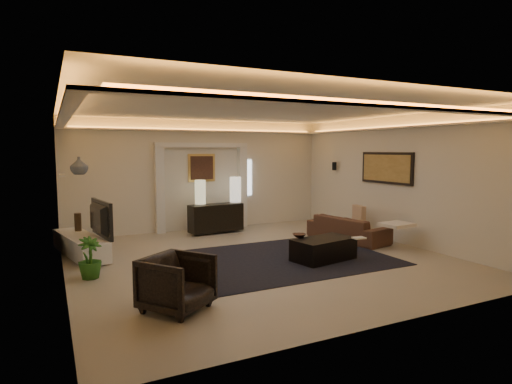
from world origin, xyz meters
name	(u,v)px	position (x,y,z in m)	size (l,w,h in m)	color
floor	(260,258)	(0.00, 0.00, 0.00)	(7.00, 7.00, 0.00)	tan
ceiling	(261,109)	(0.00, 0.00, 2.90)	(7.00, 7.00, 0.00)	white
wall_back	(201,175)	(0.00, 3.50, 1.45)	(7.00, 7.00, 0.00)	beige
wall_front	(393,207)	(0.00, -3.50, 1.45)	(7.00, 7.00, 0.00)	beige
wall_left	(61,193)	(-3.50, 0.00, 1.45)	(7.00, 7.00, 0.00)	beige
wall_right	(397,179)	(3.50, 0.00, 1.45)	(7.00, 7.00, 0.00)	beige
cove_soffit	(260,124)	(0.00, 0.00, 2.62)	(7.00, 7.00, 0.04)	silver
daylight_slit	(247,178)	(1.35, 3.48, 1.35)	(0.25, 0.03, 1.00)	white
area_rug	(283,258)	(0.40, -0.20, 0.01)	(4.00, 3.00, 0.01)	black
pilaster_left	(160,190)	(-1.15, 3.40, 1.10)	(0.22, 0.20, 2.20)	silver
pilaster_right	(242,187)	(1.15, 3.40, 1.10)	(0.22, 0.20, 2.20)	silver
alcove_header	(202,145)	(0.00, 3.40, 2.25)	(2.52, 0.20, 0.12)	silver
painting_frame	(202,168)	(0.00, 3.47, 1.65)	(0.74, 0.04, 0.74)	tan
painting_canvas	(202,168)	(0.00, 3.44, 1.65)	(0.62, 0.02, 0.62)	#4C2D1E
art_panel_frame	(387,168)	(3.47, 0.30, 1.70)	(0.04, 1.64, 0.74)	black
art_panel_gold	(386,168)	(3.44, 0.30, 1.70)	(0.02, 1.50, 0.62)	tan
wall_sconce	(334,166)	(3.38, 2.20, 1.68)	(0.12, 0.12, 0.22)	black
wall_niche	(62,175)	(-3.44, 1.40, 1.65)	(0.10, 0.55, 0.04)	silver
console	(216,218)	(0.13, 2.78, 0.40)	(1.39, 0.43, 0.69)	black
lamp_left	(200,191)	(-0.21, 3.00, 1.09)	(0.28, 0.28, 0.61)	beige
lamp_right	(235,189)	(0.77, 3.00, 1.09)	(0.30, 0.30, 0.66)	beige
media_ledge	(80,245)	(-3.15, 1.76, 0.23)	(0.52, 2.10, 0.39)	white
tv	(95,218)	(-2.89, 1.41, 0.81)	(0.16, 1.25, 0.72)	black
figurine	(78,221)	(-3.15, 2.29, 0.64)	(0.14, 0.14, 0.37)	#42301E
ginger_jar	(79,166)	(-3.15, 1.16, 1.83)	(0.31, 0.31, 0.33)	slate
plant	(90,258)	(-3.11, 0.10, 0.34)	(0.38, 0.38, 0.69)	#28621A
sofa	(348,228)	(2.60, 0.58, 0.29)	(0.76, 1.95, 0.57)	black
throw_blanket	(397,225)	(2.91, -0.65, 0.55)	(0.63, 0.51, 0.07)	beige
throw_pillow	(359,214)	(3.15, 0.86, 0.55)	(0.13, 0.43, 0.43)	tan
coffee_table	(323,250)	(1.03, -0.66, 0.20)	(1.20, 0.65, 0.45)	black
bowl	(299,236)	(0.68, -0.33, 0.44)	(0.26, 0.26, 0.06)	#3D2417
magazine	(359,239)	(1.63, -0.97, 0.42)	(0.24, 0.17, 0.03)	beige
armchair	(177,283)	(-2.20, -1.90, 0.37)	(0.79, 0.81, 0.74)	black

